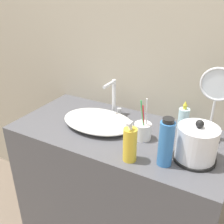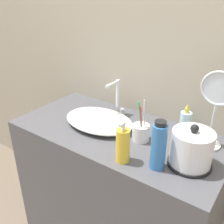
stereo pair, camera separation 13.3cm
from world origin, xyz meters
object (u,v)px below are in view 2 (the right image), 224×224
object	(u,v)px
electric_kettle	(191,150)
mouthwash_bottle	(159,146)
toothbrush_cup	(141,132)
shampoo_bottle	(185,122)
faucet	(117,96)
lotion_bottle	(123,145)
vanity_mirror	(216,105)

from	to	relation	value
electric_kettle	mouthwash_bottle	distance (m)	0.14
electric_kettle	toothbrush_cup	distance (m)	0.27
electric_kettle	mouthwash_bottle	size ratio (longest dim) A/B	0.89
toothbrush_cup	shampoo_bottle	size ratio (longest dim) A/B	1.41
electric_kettle	faucet	bearing A→B (deg)	157.10
faucet	mouthwash_bottle	world-z (taller)	mouthwash_bottle
faucet	mouthwash_bottle	xyz separation A→B (m)	(0.41, -0.31, -0.01)
lotion_bottle	vanity_mirror	distance (m)	0.45
faucet	electric_kettle	size ratio (longest dim) A/B	1.07
shampoo_bottle	mouthwash_bottle	xyz separation A→B (m)	(0.02, -0.34, 0.04)
lotion_bottle	mouthwash_bottle	xyz separation A→B (m)	(0.14, 0.05, 0.03)
mouthwash_bottle	vanity_mirror	bearing A→B (deg)	66.65
mouthwash_bottle	electric_kettle	bearing A→B (deg)	41.51
shampoo_bottle	mouthwash_bottle	bearing A→B (deg)	-87.39
shampoo_bottle	mouthwash_bottle	size ratio (longest dim) A/B	0.72
toothbrush_cup	shampoo_bottle	bearing A→B (deg)	53.50
toothbrush_cup	electric_kettle	bearing A→B (deg)	-10.87
lotion_bottle	shampoo_bottle	size ratio (longest dim) A/B	1.20
faucet	lotion_bottle	size ratio (longest dim) A/B	1.09
faucet	vanity_mirror	size ratio (longest dim) A/B	0.56
electric_kettle	lotion_bottle	world-z (taller)	electric_kettle
faucet	toothbrush_cup	xyz separation A→B (m)	(0.25, -0.17, -0.07)
vanity_mirror	toothbrush_cup	bearing A→B (deg)	-152.95
faucet	shampoo_bottle	distance (m)	0.40
lotion_bottle	faucet	bearing A→B (deg)	127.48
shampoo_bottle	vanity_mirror	size ratio (longest dim) A/B	0.43
electric_kettle	shampoo_bottle	size ratio (longest dim) A/B	1.23
toothbrush_cup	mouthwash_bottle	world-z (taller)	toothbrush_cup
lotion_bottle	shampoo_bottle	xyz separation A→B (m)	(0.12, 0.38, -0.02)
vanity_mirror	electric_kettle	bearing A→B (deg)	-95.83
lotion_bottle	vanity_mirror	xyz separation A→B (m)	(0.27, 0.33, 0.13)
toothbrush_cup	shampoo_bottle	xyz separation A→B (m)	(0.14, 0.20, 0.02)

